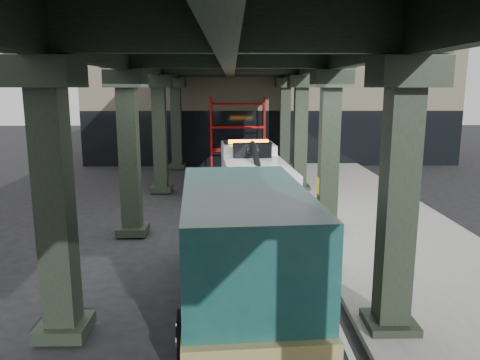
{
  "coord_description": "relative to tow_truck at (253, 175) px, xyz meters",
  "views": [
    {
      "loc": [
        -0.31,
        -11.94,
        4.5
      ],
      "look_at": [
        -0.08,
        2.19,
        1.7
      ],
      "focal_mm": 35.0,
      "sensor_mm": 36.0,
      "label": 1
    }
  ],
  "objects": [
    {
      "name": "ground",
      "position": [
        -0.47,
        -5.55,
        -1.23
      ],
      "size": [
        90.0,
        90.0,
        0.0
      ],
      "primitive_type": "plane",
      "color": "black",
      "rests_on": "ground"
    },
    {
      "name": "sidewalk",
      "position": [
        4.03,
        -3.55,
        -1.15
      ],
      "size": [
        5.0,
        40.0,
        0.15
      ],
      "primitive_type": "cube",
      "color": "gray",
      "rests_on": "ground"
    },
    {
      "name": "lane_stripe",
      "position": [
        1.23,
        -3.55,
        -1.22
      ],
      "size": [
        0.12,
        38.0,
        0.01
      ],
      "primitive_type": "cube",
      "color": "silver",
      "rests_on": "ground"
    },
    {
      "name": "viaduct",
      "position": [
        -0.87,
        -3.55,
        4.23
      ],
      "size": [
        7.4,
        32.0,
        6.4
      ],
      "color": "black",
      "rests_on": "ground"
    },
    {
      "name": "building",
      "position": [
        1.53,
        14.45,
        2.77
      ],
      "size": [
        22.0,
        10.0,
        8.0
      ],
      "primitive_type": "cube",
      "color": "#C6B793",
      "rests_on": "ground"
    },
    {
      "name": "scaffolding",
      "position": [
        -0.47,
        9.09,
        0.88
      ],
      "size": [
        3.08,
        0.88,
        4.0
      ],
      "color": "red",
      "rests_on": "ground"
    },
    {
      "name": "tow_truck",
      "position": [
        0.0,
        0.0,
        0.0
      ],
      "size": [
        2.69,
        7.8,
        2.52
      ],
      "rotation": [
        0.0,
        0.0,
        0.07
      ],
      "color": "black",
      "rests_on": "ground"
    },
    {
      "name": "towed_van",
      "position": [
        -0.57,
        -8.34,
        0.17
      ],
      "size": [
        2.98,
        6.56,
        2.59
      ],
      "rotation": [
        0.0,
        0.0,
        0.08
      ],
      "color": "#113E3B",
      "rests_on": "ground"
    }
  ]
}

